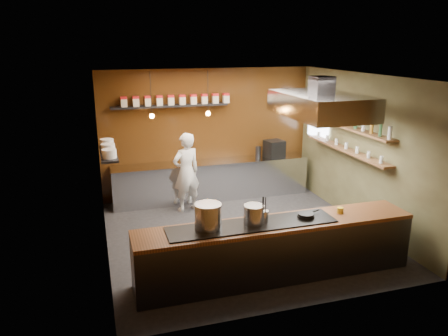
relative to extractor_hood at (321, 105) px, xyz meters
name	(u,v)px	position (x,y,z in m)	size (l,w,h in m)	color
floor	(242,235)	(-1.30, 0.40, -2.51)	(5.00, 5.00, 0.00)	black
back_wall	(208,133)	(-1.30, 2.90, -1.01)	(5.00, 5.00, 0.00)	#351B09
left_wall	(101,171)	(-3.80, 0.40, -1.01)	(5.00, 5.00, 0.00)	#351B09
right_wall	(362,150)	(1.20, 0.40, -1.01)	(5.00, 5.00, 0.00)	#454127
ceiling	(244,76)	(-1.30, 0.40, 0.49)	(5.00, 5.00, 0.00)	silver
window_pane	(319,117)	(1.15, 2.10, -0.61)	(1.00, 1.00, 0.00)	white
prep_counter	(212,180)	(-1.30, 2.57, -2.06)	(4.60, 0.65, 0.90)	silver
pass_counter	(276,249)	(-1.30, -1.20, -2.04)	(4.40, 0.72, 0.94)	#38383D
tin_shelf	(170,106)	(-2.20, 2.76, -0.31)	(2.60, 0.26, 0.04)	black
plate_shelf	(108,153)	(-3.64, 1.40, -0.96)	(0.30, 1.40, 0.04)	black
bottle_shelf_upper	(348,127)	(1.04, 0.70, -0.59)	(0.26, 2.80, 0.04)	brown
bottle_shelf_lower	(346,150)	(1.04, 0.70, -1.06)	(0.26, 2.80, 0.04)	brown
extractor_hood	(321,105)	(0.00, 0.00, 0.00)	(1.20, 2.00, 0.72)	#38383D
pendant_left	(152,114)	(-2.70, 2.10, -0.35)	(0.10, 0.10, 0.95)	black
pendant_right	(208,111)	(-1.50, 2.10, -0.35)	(0.10, 0.10, 0.95)	black
storage_tins	(177,100)	(-2.05, 2.76, -0.17)	(2.43, 0.13, 0.22)	#BDB39D
plate_stacks	(108,148)	(-3.64, 1.40, -0.86)	(0.26, 1.16, 0.16)	white
bottles	(348,120)	(1.04, 0.70, -0.45)	(0.06, 2.66, 0.24)	silver
wine_glasses	(346,146)	(1.04, 0.70, -0.97)	(0.07, 2.37, 0.13)	silver
stockpot_large	(208,216)	(-2.37, -1.17, -1.37)	(0.40, 0.40, 0.38)	#BBBDC2
stockpot_small	(254,214)	(-1.67, -1.19, -1.42)	(0.31, 0.31, 0.29)	#B7B9BF
utensil_crock	(264,216)	(-1.51, -1.18, -1.47)	(0.14, 0.14, 0.18)	silver
frying_pan	(306,215)	(-0.80, -1.19, -1.53)	(0.42, 0.27, 0.07)	black
butter_jar	(340,210)	(-0.18, -1.15, -1.54)	(0.10, 0.10, 0.09)	yellow
espresso_machine	(274,149)	(0.23, 2.50, -1.40)	(0.41, 0.39, 0.41)	black
chef	(186,172)	(-2.03, 1.99, -1.64)	(0.63, 0.41, 1.73)	white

